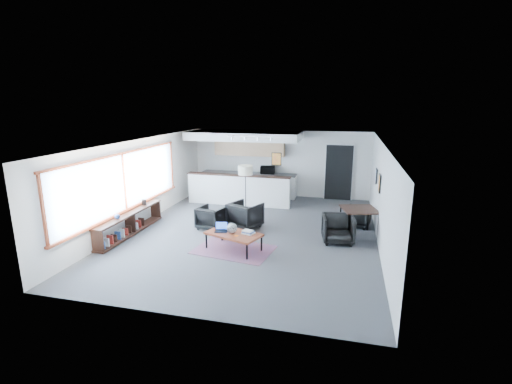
% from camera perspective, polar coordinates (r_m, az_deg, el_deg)
% --- Properties ---
extents(room, '(7.02, 9.02, 2.62)m').
position_cam_1_polar(room, '(10.46, -0.73, 0.53)').
color(room, '#49494C').
rests_on(room, ground).
extents(window, '(0.10, 5.95, 1.66)m').
position_cam_1_polar(window, '(11.03, -19.66, 1.23)').
color(window, '#8CBFFF').
rests_on(window, room).
extents(console, '(0.35, 3.00, 0.80)m').
position_cam_1_polar(console, '(11.11, -18.90, -4.66)').
color(console, black).
rests_on(console, floor).
extents(kitchenette, '(4.20, 1.96, 2.60)m').
position_cam_1_polar(kitchenette, '(14.27, -1.62, 4.41)').
color(kitchenette, white).
rests_on(kitchenette, floor).
extents(doorway, '(1.10, 0.12, 2.15)m').
position_cam_1_polar(doorway, '(14.52, 12.61, 3.03)').
color(doorway, black).
rests_on(doorway, room).
extents(track_light, '(1.60, 0.07, 0.15)m').
position_cam_1_polar(track_light, '(12.52, -0.81, 8.41)').
color(track_light, silver).
rests_on(track_light, room).
extents(wall_art_lower, '(0.03, 0.38, 0.48)m').
position_cam_1_polar(wall_art_lower, '(10.51, 18.47, 1.27)').
color(wall_art_lower, black).
rests_on(wall_art_lower, room).
extents(wall_art_upper, '(0.03, 0.34, 0.44)m').
position_cam_1_polar(wall_art_upper, '(11.79, 18.01, 2.35)').
color(wall_art_upper, black).
rests_on(wall_art_upper, room).
extents(kilim_rug, '(2.12, 1.60, 0.01)m').
position_cam_1_polar(kilim_rug, '(9.62, -3.43, -8.83)').
color(kilim_rug, '#693B52').
rests_on(kilim_rug, floor).
extents(coffee_table, '(1.55, 1.17, 0.45)m').
position_cam_1_polar(coffee_table, '(9.47, -3.46, -6.52)').
color(coffee_table, maroon).
rests_on(coffee_table, floor).
extents(laptop, '(0.36, 0.32, 0.23)m').
position_cam_1_polar(laptop, '(9.62, -5.37, -5.60)').
color(laptop, black).
rests_on(laptop, coffee_table).
extents(ceramic_pot, '(0.27, 0.27, 0.27)m').
position_cam_1_polar(ceramic_pot, '(9.41, -3.73, -5.57)').
color(ceramic_pot, gray).
rests_on(ceramic_pot, coffee_table).
extents(book_stack, '(0.35, 0.31, 0.09)m').
position_cam_1_polar(book_stack, '(9.39, -1.21, -6.18)').
color(book_stack, silver).
rests_on(book_stack, coffee_table).
extents(coaster, '(0.11, 0.11, 0.01)m').
position_cam_1_polar(coaster, '(9.27, -3.02, -6.73)').
color(coaster, '#E5590C').
rests_on(coaster, coffee_table).
extents(armchair_left, '(0.84, 0.81, 0.74)m').
position_cam_1_polar(armchair_left, '(11.09, -6.89, -3.78)').
color(armchair_left, black).
rests_on(armchair_left, floor).
extents(armchair_right, '(1.08, 1.05, 0.86)m').
position_cam_1_polar(armchair_right, '(11.07, -1.68, -3.40)').
color(armchair_right, black).
rests_on(armchair_right, floor).
extents(floor_lamp, '(0.48, 0.48, 1.66)m').
position_cam_1_polar(floor_lamp, '(12.18, -1.63, 3.10)').
color(floor_lamp, black).
rests_on(floor_lamp, floor).
extents(dining_table, '(1.15, 1.15, 0.78)m').
position_cam_1_polar(dining_table, '(10.77, 15.61, -2.84)').
color(dining_table, black).
rests_on(dining_table, floor).
extents(dining_chair_near, '(0.78, 0.74, 0.70)m').
position_cam_1_polar(dining_chair_near, '(10.22, 12.49, -5.68)').
color(dining_chair_near, black).
rests_on(dining_chair_near, floor).
extents(dining_chair_far, '(0.68, 0.65, 0.58)m').
position_cam_1_polar(dining_chair_far, '(11.66, 15.40, -3.73)').
color(dining_chair_far, black).
rests_on(dining_chair_far, floor).
extents(microwave, '(0.57, 0.35, 0.37)m').
position_cam_1_polar(microwave, '(14.55, 1.79, 3.54)').
color(microwave, black).
rests_on(microwave, kitchenette).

